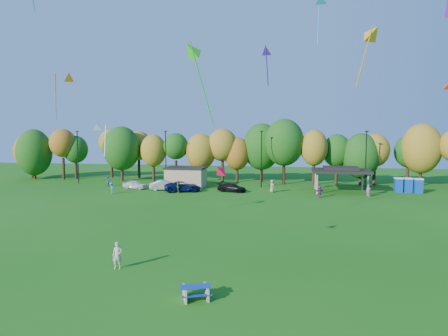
% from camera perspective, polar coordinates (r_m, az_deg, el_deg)
% --- Properties ---
extents(ground, '(160.00, 160.00, 0.00)m').
position_cam_1_polar(ground, '(26.42, -6.68, -14.41)').
color(ground, '#19600F').
rests_on(ground, ground).
extents(tree_line, '(93.57, 10.55, 11.15)m').
position_cam_1_polar(tree_line, '(69.90, 3.28, 2.71)').
color(tree_line, black).
rests_on(tree_line, ground).
extents(lamp_posts, '(64.50, 0.25, 9.09)m').
position_cam_1_polar(lamp_posts, '(64.17, 5.37, 1.58)').
color(lamp_posts, black).
rests_on(lamp_posts, ground).
extents(utility_building, '(6.30, 4.30, 3.25)m').
position_cam_1_polar(utility_building, '(64.60, -5.47, -1.30)').
color(utility_building, tan).
rests_on(utility_building, ground).
extents(pavilion, '(8.20, 6.20, 3.77)m').
position_cam_1_polar(pavilion, '(61.46, 16.34, -0.32)').
color(pavilion, tan).
rests_on(pavilion, ground).
extents(porta_potties, '(3.75, 1.73, 2.18)m').
position_cam_1_polar(porta_potties, '(64.46, 24.80, -2.25)').
color(porta_potties, '#0C41A8').
rests_on(porta_potties, ground).
extents(picnic_table, '(1.99, 1.84, 0.70)m').
position_cam_1_polar(picnic_table, '(22.19, -4.07, -17.16)').
color(picnic_table, tan).
rests_on(picnic_table, ground).
extents(kite_flyer, '(0.72, 0.56, 1.75)m').
position_cam_1_polar(kite_flyer, '(27.29, -14.97, -11.98)').
color(kite_flyer, beige).
rests_on(kite_flyer, ground).
extents(car_a, '(4.23, 2.39, 1.36)m').
position_cam_1_polar(car_a, '(64.08, -12.58, -2.32)').
color(car_a, white).
rests_on(car_a, ground).
extents(car_b, '(4.80, 2.52, 1.50)m').
position_cam_1_polar(car_b, '(61.70, -8.42, -2.46)').
color(car_b, '#9C9DA1').
rests_on(car_b, ground).
extents(car_c, '(5.96, 4.09, 1.51)m').
position_cam_1_polar(car_c, '(59.88, -5.93, -2.66)').
color(car_c, '#0B1643').
rests_on(car_c, ground).
extents(car_d, '(4.70, 2.90, 1.27)m').
position_cam_1_polar(car_d, '(59.46, 1.12, -2.81)').
color(car_d, black).
rests_on(car_d, ground).
extents(far_person_0, '(1.16, 1.21, 1.65)m').
position_cam_1_polar(far_person_0, '(59.75, -15.79, -2.78)').
color(far_person_0, teal).
rests_on(far_person_0, ground).
extents(far_person_1, '(1.53, 1.40, 1.70)m').
position_cam_1_polar(far_person_1, '(55.49, 13.47, -3.29)').
color(far_person_1, '#87387C').
rests_on(far_person_1, ground).
extents(far_person_2, '(0.81, 0.93, 1.62)m').
position_cam_1_polar(far_person_2, '(68.41, -16.31, -1.83)').
color(far_person_2, '#495AA1').
rests_on(far_person_2, ground).
extents(far_person_3, '(1.04, 1.08, 1.86)m').
position_cam_1_polar(far_person_3, '(59.25, 6.87, -2.58)').
color(far_person_3, tan).
rests_on(far_person_3, ground).
extents(far_person_4, '(0.71, 0.60, 1.64)m').
position_cam_1_polar(far_person_4, '(58.31, 19.92, -3.09)').
color(far_person_4, '#B354A5').
rests_on(far_person_4, ground).
extents(far_person_5, '(0.58, 1.12, 1.82)m').
position_cam_1_polar(far_person_5, '(58.67, -6.55, -2.68)').
color(far_person_5, '#577346').
rests_on(far_person_5, ground).
extents(kite_3, '(2.59, 3.27, 5.64)m').
position_cam_1_polar(kite_3, '(38.19, 20.49, 17.61)').
color(kite_3, orange).
extents(kite_4, '(2.39, 2.96, 5.41)m').
position_cam_1_polar(kite_4, '(46.91, -21.33, 12.02)').
color(kite_4, orange).
extents(kite_7, '(1.14, 1.38, 1.26)m').
position_cam_1_polar(kite_7, '(51.20, 29.35, 10.23)').
color(kite_7, red).
extents(kite_9, '(1.23, 2.13, 3.40)m').
position_cam_1_polar(kite_9, '(37.33, -17.57, 5.72)').
color(kite_9, white).
extents(kite_10, '(3.36, 3.95, 7.50)m').
position_cam_1_polar(kite_10, '(34.79, -4.65, 16.37)').
color(kite_10, green).
extents(kite_13, '(1.28, 1.40, 1.15)m').
position_cam_1_polar(kite_13, '(27.11, -0.65, -0.28)').
color(kite_13, '#FF0E34').
extents(kite_15, '(1.32, 2.72, 4.45)m').
position_cam_1_polar(kite_15, '(42.18, 6.05, 16.40)').
color(kite_15, '#3A198D').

